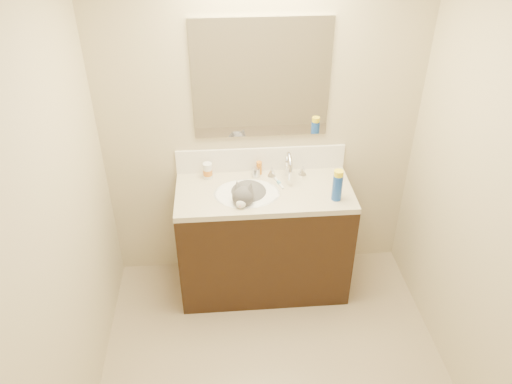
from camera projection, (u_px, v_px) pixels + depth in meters
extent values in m
cube|color=#BEAF8D|center=(261.00, 120.00, 3.39)|extent=(2.20, 0.04, 2.50)
cube|color=#BEAF8D|center=(46.00, 246.00, 2.28)|extent=(0.04, 2.50, 2.50)
cube|color=#BEAF8D|center=(508.00, 222.00, 2.43)|extent=(0.04, 2.50, 2.50)
cube|color=black|center=(264.00, 242.00, 3.63)|extent=(1.20, 0.55, 0.82)
cube|color=#C2B598|center=(264.00, 192.00, 3.39)|extent=(1.20, 0.55, 0.04)
ellipsoid|color=white|center=(247.00, 202.00, 3.38)|extent=(0.45, 0.36, 0.14)
cylinder|color=silver|center=(287.00, 168.00, 3.51)|extent=(0.04, 0.04, 0.11)
torus|color=silver|center=(289.00, 166.00, 3.43)|extent=(0.03, 0.20, 0.20)
cylinder|color=silver|center=(290.00, 176.00, 3.38)|extent=(0.03, 0.03, 0.06)
cone|color=silver|center=(272.00, 172.00, 3.52)|extent=(0.06, 0.06, 0.06)
cone|color=silver|center=(303.00, 171.00, 3.53)|extent=(0.06, 0.06, 0.06)
ellipsoid|color=#4A484A|center=(249.00, 197.00, 3.40)|extent=(0.36, 0.38, 0.21)
ellipsoid|color=#4A484A|center=(243.00, 197.00, 3.23)|extent=(0.18, 0.17, 0.14)
ellipsoid|color=#4A484A|center=(246.00, 196.00, 3.30)|extent=(0.13, 0.13, 0.13)
cone|color=#4A484A|center=(237.00, 186.00, 3.21)|extent=(0.08, 0.09, 0.09)
cone|color=#4A484A|center=(250.00, 187.00, 3.19)|extent=(0.08, 0.08, 0.09)
ellipsoid|color=white|center=(241.00, 204.00, 3.19)|extent=(0.08, 0.07, 0.06)
ellipsoid|color=white|center=(245.00, 206.00, 3.31)|extent=(0.12, 0.09, 0.12)
sphere|color=#D9968D|center=(240.00, 206.00, 3.17)|extent=(0.01, 0.01, 0.01)
cylinder|color=#4A484A|center=(267.00, 209.00, 3.39)|extent=(0.05, 0.22, 0.04)
cube|color=white|center=(261.00, 159.00, 3.55)|extent=(1.20, 0.02, 0.18)
cube|color=white|center=(261.00, 80.00, 3.22)|extent=(0.90, 0.02, 0.80)
cylinder|color=silver|center=(208.00, 171.00, 3.48)|extent=(0.08, 0.08, 0.12)
cylinder|color=orange|center=(208.00, 172.00, 3.48)|extent=(0.08, 0.08, 0.04)
cylinder|color=#B7B7BC|center=(256.00, 172.00, 3.51)|extent=(0.08, 0.08, 0.07)
cylinder|color=orange|center=(259.00, 168.00, 3.53)|extent=(0.04, 0.04, 0.10)
cube|color=silver|center=(279.00, 183.00, 3.44)|extent=(0.06, 0.15, 0.01)
cube|color=#64ACD5|center=(279.00, 183.00, 3.44)|extent=(0.03, 0.04, 0.02)
cylinder|color=#1742A1|center=(337.00, 188.00, 3.24)|extent=(0.08, 0.08, 0.18)
cylinder|color=yellow|center=(339.00, 173.00, 3.18)|extent=(0.07, 0.07, 0.04)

